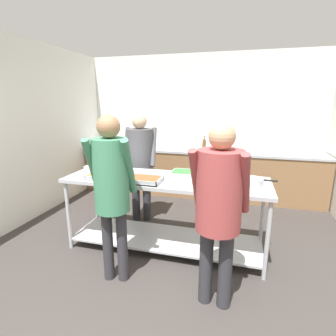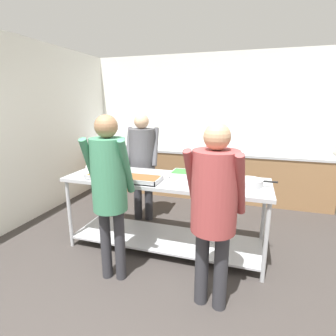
% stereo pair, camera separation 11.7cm
% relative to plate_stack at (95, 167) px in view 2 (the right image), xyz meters
% --- Properties ---
extents(wall_rear, '(4.63, 0.06, 2.65)m').
position_rel_plate_stack_xyz_m(wall_rear, '(1.08, 2.28, 0.41)').
color(wall_rear, silver).
rests_on(wall_rear, ground_plane).
extents(wall_left, '(0.06, 4.16, 2.65)m').
position_rel_plate_stack_xyz_m(wall_left, '(-1.21, 0.25, 0.41)').
color(wall_left, silver).
rests_on(wall_left, ground_plane).
extents(back_counter, '(4.47, 0.65, 0.89)m').
position_rel_plate_stack_xyz_m(back_counter, '(1.08, 1.91, -0.47)').
color(back_counter, olive).
rests_on(back_counter, ground_plane).
extents(serving_counter, '(2.36, 0.75, 0.89)m').
position_rel_plate_stack_xyz_m(serving_counter, '(1.02, -0.13, -0.31)').
color(serving_counter, '#ADAFB5').
rests_on(serving_counter, ground_plane).
extents(plate_stack, '(0.24, 0.24, 0.05)m').
position_rel_plate_stack_xyz_m(plate_stack, '(0.00, 0.00, 0.00)').
color(plate_stack, white).
rests_on(plate_stack, serving_counter).
extents(serving_tray_vegetables, '(0.42, 0.27, 0.05)m').
position_rel_plate_stack_xyz_m(serving_tray_vegetables, '(0.37, -0.32, 0.00)').
color(serving_tray_vegetables, '#ADAFB5').
rests_on(serving_tray_vegetables, serving_counter).
extents(serving_tray_greens, '(0.41, 0.28, 0.05)m').
position_rel_plate_stack_xyz_m(serving_tray_greens, '(0.82, -0.33, 0.00)').
color(serving_tray_greens, '#ADAFB5').
rests_on(serving_tray_greens, serving_counter).
extents(serving_tray_roast, '(0.37, 0.28, 0.05)m').
position_rel_plate_stack_xyz_m(serving_tray_roast, '(1.25, 0.04, 0.00)').
color(serving_tray_roast, '#ADAFB5').
rests_on(serving_tray_roast, serving_counter).
extents(broccoli_bowl, '(0.25, 0.25, 0.12)m').
position_rel_plate_stack_xyz_m(broccoli_bowl, '(1.59, -0.20, 0.02)').
color(broccoli_bowl, silver).
rests_on(broccoli_bowl, serving_counter).
extents(sauce_pan, '(0.41, 0.27, 0.07)m').
position_rel_plate_stack_xyz_m(sauce_pan, '(1.96, -0.12, 0.02)').
color(sauce_pan, '#ADAFB5').
rests_on(sauce_pan, serving_counter).
extents(guest_serving_left, '(0.46, 0.37, 1.65)m').
position_rel_plate_stack_xyz_m(guest_serving_left, '(0.70, -0.83, 0.11)').
color(guest_serving_left, '#2D2D33').
rests_on(guest_serving_left, ground_plane).
extents(guest_serving_right, '(0.50, 0.37, 1.61)m').
position_rel_plate_stack_xyz_m(guest_serving_right, '(1.69, -0.91, 0.07)').
color(guest_serving_right, '#2D2D33').
rests_on(guest_serving_right, ground_plane).
extents(cook_behind_counter, '(0.51, 0.38, 1.60)m').
position_rel_plate_stack_xyz_m(cook_behind_counter, '(0.45, 0.55, 0.06)').
color(cook_behind_counter, '#2D2D33').
rests_on(cook_behind_counter, ground_plane).
extents(water_bottle, '(0.07, 0.07, 0.26)m').
position_rel_plate_stack_xyz_m(water_bottle, '(1.19, 1.92, 0.09)').
color(water_bottle, brown).
rests_on(water_bottle, back_counter).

